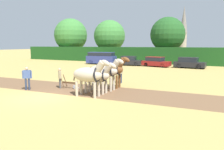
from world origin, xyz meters
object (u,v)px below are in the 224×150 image
parked_car_left (129,61)px  parked_car_center (189,63)px  parked_van (101,58)px  tree_center_left (168,34)px  tree_far_left (71,35)px  draft_horse_lead_right (97,75)px  farmer_beside_team (121,72)px  draft_horse_lead_left (89,75)px  plow (71,85)px  farmer_at_plow (60,77)px  parked_car_center_left (156,62)px  church_spire (184,29)px  draft_horse_trail_right (111,69)px  farmer_onlooker_left (27,76)px  draft_horse_trail_left (104,71)px  tree_left (110,36)px

parked_car_left → parked_car_center: 9.27m
parked_van → tree_center_left: bearing=40.3°
tree_far_left → draft_horse_lead_right: size_ratio=3.47×
tree_center_left → farmer_beside_team: bearing=-86.9°
draft_horse_lead_left → plow: size_ratio=1.77×
draft_horse_lead_right → parked_car_center: 20.32m
draft_horse_lead_right → farmer_at_plow: bearing=174.2°
draft_horse_lead_right → parked_car_left: size_ratio=0.67×
farmer_beside_team → tree_center_left: bearing=99.7°
farmer_at_plow → parked_car_left: (-2.14, 19.83, -0.17)m
parked_car_center_left → tree_center_left: bearing=103.5°
farmer_at_plow → parked_car_center_left: (2.23, 19.77, -0.17)m
plow → tree_center_left: bearing=85.6°
church_spire → farmer_at_plow: (0.25, -63.06, -7.44)m
draft_horse_lead_left → parked_van: bearing=115.0°
draft_horse_lead_left → parked_van: (-10.79, 21.02, -0.37)m
draft_horse_lead_left → farmer_at_plow: (-3.51, 1.35, -0.54)m
farmer_beside_team → parked_car_center: size_ratio=0.38×
draft_horse_trail_right → parked_car_center: 18.12m
tree_center_left → farmer_onlooker_left: size_ratio=4.88×
parked_car_center → parked_van: bearing=-174.5°
church_spire → tree_center_left: bearing=-86.3°
draft_horse_trail_left → parked_car_left: (-5.57, 18.92, -0.71)m
draft_horse_lead_right → draft_horse_trail_right: (-0.08, 2.26, 0.18)m
draft_horse_lead_right → draft_horse_trail_right: draft_horse_trail_right is taller
tree_left → draft_horse_trail_right: size_ratio=2.90×
tree_center_left → parked_car_center: size_ratio=1.92×
plow → farmer_beside_team: size_ratio=0.94×
tree_left → plow: 31.59m
plow → parked_car_center: bearing=70.0°
parked_car_center_left → draft_horse_trail_right: bearing=-74.4°
draft_horse_trail_right → parked_car_center: draft_horse_trail_right is taller
parked_car_left → parked_car_center: bearing=-8.9°
draft_horse_trail_left → draft_horse_trail_right: (-0.04, 1.13, 0.01)m
parked_car_left → parked_car_center_left: size_ratio=0.90×
farmer_at_plow → parked_van: (-7.28, 19.67, 0.17)m
draft_horse_lead_right → parked_car_center: (3.66, 19.98, -0.51)m
draft_horse_lead_right → parked_car_center: draft_horse_lead_right is taller
tree_left → tree_center_left: 12.56m
farmer_onlooker_left → draft_horse_trail_right: bearing=89.9°
tree_left → parked_car_center: 20.57m
farmer_onlooker_left → parked_car_center: size_ratio=0.39×
draft_horse_trail_right → draft_horse_trail_left: bearing=-90.3°
draft_horse_lead_left → farmer_beside_team: 5.39m
farmer_at_plow → parked_car_center: size_ratio=0.35×
parked_car_center_left → draft_horse_lead_right: bearing=-74.6°
tree_left → parked_car_center_left: tree_left is taller
tree_left → draft_horse_lead_left: tree_left is taller
tree_center_left → draft_horse_trail_right: size_ratio=2.86×
parked_van → church_spire: bearing=77.0°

